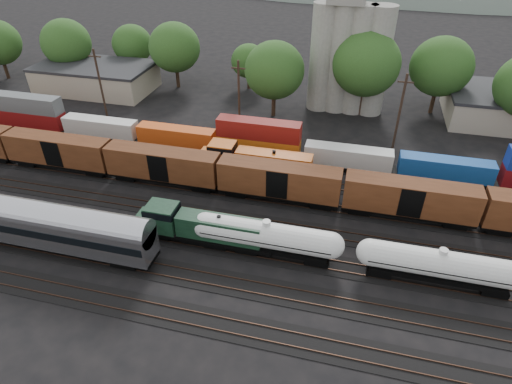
% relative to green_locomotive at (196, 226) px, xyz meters
% --- Properties ---
extents(ground, '(600.00, 600.00, 0.00)m').
position_rel_green_locomotive_xyz_m(ground, '(9.17, 5.00, -2.36)').
color(ground, black).
extents(tracks, '(180.00, 33.20, 0.20)m').
position_rel_green_locomotive_xyz_m(tracks, '(9.17, 5.00, -2.31)').
color(tracks, black).
rests_on(tracks, ground).
extents(green_locomotive, '(15.49, 2.73, 4.10)m').
position_rel_green_locomotive_xyz_m(green_locomotive, '(0.00, 0.00, 0.00)').
color(green_locomotive, black).
rests_on(green_locomotive, ground).
extents(tank_car_a, '(16.14, 2.89, 4.23)m').
position_rel_green_locomotive_xyz_m(tank_car_a, '(7.83, -0.00, 0.17)').
color(tank_car_a, silver).
rests_on(tank_car_a, ground).
extents(tank_car_b, '(15.79, 2.83, 4.14)m').
position_rel_green_locomotive_xyz_m(tank_car_b, '(24.90, 0.00, 0.12)').
color(tank_car_b, silver).
rests_on(tank_car_b, ground).
extents(passenger_coach, '(26.01, 3.21, 5.91)m').
position_rel_green_locomotive_xyz_m(passenger_coach, '(-15.69, -5.00, 1.24)').
color(passenger_coach, silver).
rests_on(passenger_coach, ground).
extents(orange_locomotive, '(16.99, 2.83, 4.25)m').
position_rel_green_locomotive_xyz_m(orange_locomotive, '(2.48, 15.00, 0.08)').
color(orange_locomotive, black).
rests_on(orange_locomotive, ground).
extents(boxcar_string, '(169.00, 2.90, 4.20)m').
position_rel_green_locomotive_xyz_m(boxcar_string, '(22.50, 10.00, 0.76)').
color(boxcar_string, black).
rests_on(boxcar_string, ground).
extents(container_wall, '(168.49, 2.60, 5.80)m').
position_rel_green_locomotive_xyz_m(container_wall, '(15.16, 20.00, 0.20)').
color(container_wall, black).
rests_on(container_wall, ground).
extents(grain_silo, '(13.40, 5.00, 29.00)m').
position_rel_green_locomotive_xyz_m(grain_silo, '(12.46, 41.00, 8.90)').
color(grain_silo, gray).
rests_on(grain_silo, ground).
extents(industrial_sheds, '(119.38, 17.26, 5.10)m').
position_rel_green_locomotive_xyz_m(industrial_sheds, '(15.80, 40.25, 0.20)').
color(industrial_sheds, '#9E937F').
rests_on(industrial_sheds, ground).
extents(tree_band, '(161.41, 22.45, 14.35)m').
position_rel_green_locomotive_xyz_m(tree_band, '(6.46, 41.40, 5.45)').
color(tree_band, black).
rests_on(tree_band, ground).
extents(utility_poles, '(122.20, 0.36, 12.00)m').
position_rel_green_locomotive_xyz_m(utility_poles, '(9.17, 27.00, 3.85)').
color(utility_poles, black).
rests_on(utility_poles, ground).
extents(distant_hills, '(860.00, 286.00, 130.00)m').
position_rel_green_locomotive_xyz_m(distant_hills, '(33.09, 265.00, -22.92)').
color(distant_hills, '#59665B').
rests_on(distant_hills, ground).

